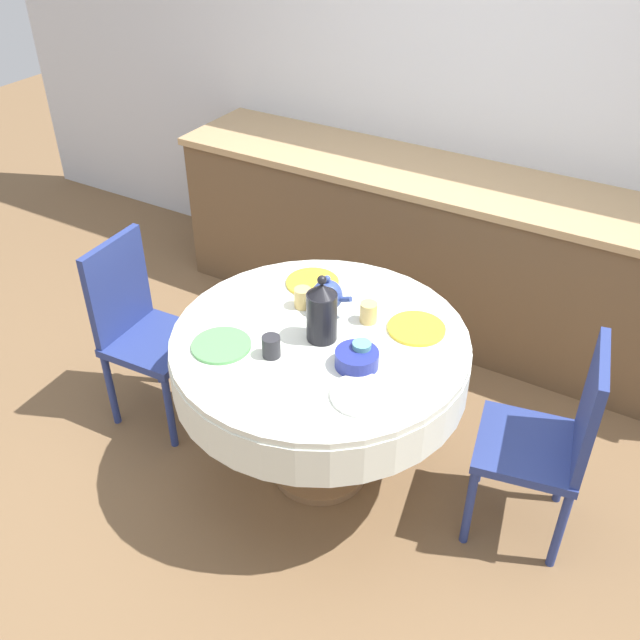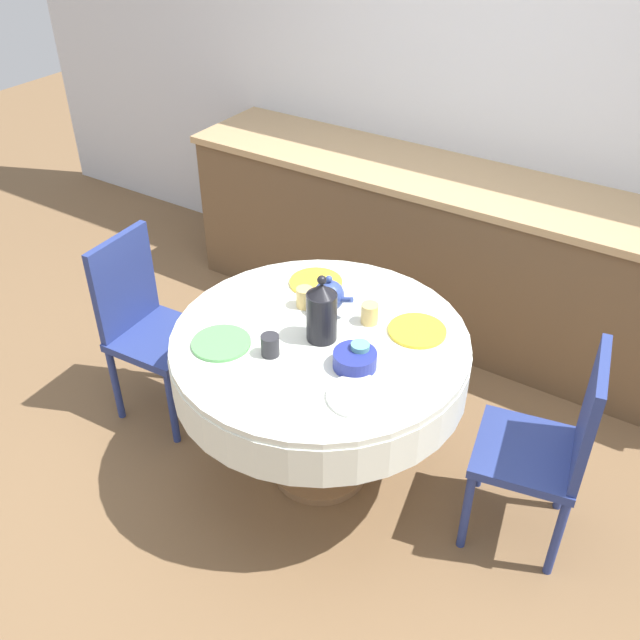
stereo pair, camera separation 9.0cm
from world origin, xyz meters
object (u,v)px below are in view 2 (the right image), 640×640
chair_left (551,443)px  chair_right (146,320)px  coffee_carafe (322,312)px  teapot (329,296)px

chair_left → chair_right: (-1.89, -0.25, 0.00)m
chair_left → coffee_carafe: coffee_carafe is taller
chair_left → teapot: 1.05m
teapot → chair_left: bearing=1.1°
chair_left → chair_right: bearing=86.0°
teapot → chair_right: bearing=-165.7°
chair_right → coffee_carafe: size_ratio=3.21×
chair_left → teapot: bearing=79.7°
chair_left → teapot: (-1.00, -0.02, 0.33)m
chair_right → chair_left: bearing=94.0°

